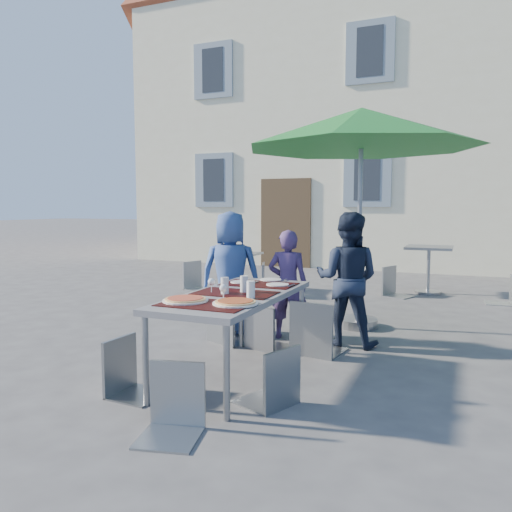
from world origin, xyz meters
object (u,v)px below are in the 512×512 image
at_px(chair_0, 228,288).
at_px(chair_1, 265,301).
at_px(pizza_near_left, 185,299).
at_px(child_1, 288,284).
at_px(bg_chair_l_0, 196,258).
at_px(chair_5, 172,358).
at_px(bg_chair_r_1, 506,272).
at_px(dining_table, 235,299).
at_px(chair_4, 273,341).
at_px(bg_chair_r_0, 257,260).
at_px(pizza_near_right, 235,302).
at_px(chair_3, 128,333).
at_px(cafe_table_1, 429,260).
at_px(cafe_table_0, 242,266).
at_px(child_2, 347,279).
at_px(patio_umbrella, 361,130).
at_px(chair_2, 316,294).
at_px(bg_chair_l_1, 395,264).
at_px(child_0, 231,273).

bearing_deg(chair_0, chair_1, -9.24).
bearing_deg(pizza_near_left, child_1, 83.97).
relative_size(pizza_near_left, bg_chair_l_0, 0.38).
xyz_separation_m(chair_5, bg_chair_r_1, (2.36, 5.78, -0.01)).
xyz_separation_m(dining_table, chair_4, (0.55, -0.50, -0.19)).
relative_size(bg_chair_r_0, bg_chair_r_1, 1.20).
xyz_separation_m(pizza_near_right, child_1, (-0.22, 1.86, -0.14)).
bearing_deg(chair_5, chair_0, 106.76).
distance_m(chair_3, cafe_table_1, 6.18).
distance_m(chair_1, cafe_table_0, 3.90).
bearing_deg(chair_0, pizza_near_right, -61.71).
distance_m(child_2, chair_1, 0.94).
xyz_separation_m(chair_4, patio_umbrella, (0.09, 2.75, 1.93)).
bearing_deg(chair_2, bg_chair_l_0, 135.63).
height_order(chair_0, chair_1, chair_0).
bearing_deg(bg_chair_l_0, bg_chair_r_0, -7.17).
xyz_separation_m(bg_chair_r_0, cafe_table_1, (2.68, 1.33, -0.02)).
relative_size(dining_table, chair_5, 2.11).
height_order(pizza_near_left, pizza_near_right, same).
relative_size(chair_4, bg_chair_r_1, 1.01).
xyz_separation_m(child_1, cafe_table_1, (1.27, 3.76, -0.03)).
relative_size(pizza_near_right, cafe_table_0, 0.54).
distance_m(pizza_near_right, chair_4, 0.42).
xyz_separation_m(child_1, bg_chair_r_0, (-1.40, 2.43, -0.01)).
relative_size(child_1, child_2, 0.86).
relative_size(chair_0, chair_2, 0.98).
distance_m(pizza_near_right, bg_chair_l_1, 5.18).
bearing_deg(bg_chair_l_1, child_1, -103.06).
distance_m(chair_0, patio_umbrella, 2.53).
bearing_deg(bg_chair_r_1, dining_table, -118.00).
relative_size(child_2, bg_chair_l_0, 1.51).
height_order(chair_3, bg_chair_l_1, bg_chair_l_1).
height_order(dining_table, bg_chair_l_0, bg_chair_l_0).
bearing_deg(chair_5, chair_4, 55.97).
bearing_deg(bg_chair_l_1, child_2, -91.40).
height_order(dining_table, chair_3, chair_3).
bearing_deg(cafe_table_0, cafe_table_1, 14.64).
xyz_separation_m(chair_0, chair_5, (0.65, -2.15, -0.10)).
bearing_deg(chair_3, chair_1, 71.81).
bearing_deg(chair_4, chair_5, -124.03).
distance_m(child_1, patio_umbrella, 2.10).
bearing_deg(chair_4, pizza_near_left, -178.99).
xyz_separation_m(patio_umbrella, cafe_table_1, (0.64, 2.91, -1.84)).
height_order(patio_umbrella, cafe_table_1, patio_umbrella).
bearing_deg(cafe_table_0, child_0, -67.78).
height_order(pizza_near_right, bg_chair_r_1, bg_chair_r_1).
distance_m(chair_1, cafe_table_1, 4.48).
distance_m(chair_1, bg_chair_r_1, 4.49).
height_order(chair_1, cafe_table_0, chair_1).
bearing_deg(chair_4, bg_chair_l_0, 125.75).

